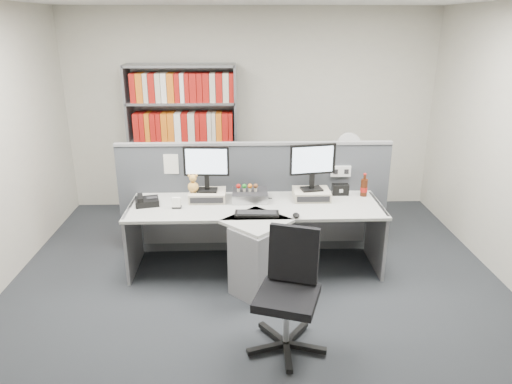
{
  "coord_description": "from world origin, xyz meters",
  "views": [
    {
      "loc": [
        -0.14,
        -3.71,
        2.48
      ],
      "look_at": [
        0.0,
        0.65,
        0.92
      ],
      "focal_mm": 33.14,
      "sensor_mm": 36.0,
      "label": 1
    }
  ],
  "objects_px": {
    "speaker": "(340,189)",
    "cola_bottle": "(364,188)",
    "shelving_unit": "(184,143)",
    "desk_calendar": "(177,203)",
    "desk_fan": "(348,148)",
    "mouse": "(296,215)",
    "desk_phone": "(146,201)",
    "monitor_left": "(206,165)",
    "desktop_pc": "(250,195)",
    "keyboard": "(257,214)",
    "office_chair": "(289,288)",
    "monitor_right": "(313,163)",
    "desk": "(256,237)",
    "filing_cabinet": "(345,197)"
  },
  "relations": [
    {
      "from": "mouse",
      "to": "desk_phone",
      "type": "distance_m",
      "value": 1.55
    },
    {
      "from": "mouse",
      "to": "office_chair",
      "type": "relative_size",
      "value": 0.11
    },
    {
      "from": "desk_phone",
      "to": "mouse",
      "type": "bearing_deg",
      "value": -14.35
    },
    {
      "from": "keyboard",
      "to": "cola_bottle",
      "type": "height_order",
      "value": "cola_bottle"
    },
    {
      "from": "mouse",
      "to": "filing_cabinet",
      "type": "distance_m",
      "value": 1.77
    },
    {
      "from": "desktop_pc",
      "to": "shelving_unit",
      "type": "xyz_separation_m",
      "value": [
        -0.85,
        1.47,
        0.21
      ]
    },
    {
      "from": "keyboard",
      "to": "desk_phone",
      "type": "relative_size",
      "value": 1.57
    },
    {
      "from": "desk",
      "to": "cola_bottle",
      "type": "relative_size",
      "value": 10.32
    },
    {
      "from": "monitor_right",
      "to": "office_chair",
      "type": "relative_size",
      "value": 0.51
    },
    {
      "from": "speaker",
      "to": "shelving_unit",
      "type": "height_order",
      "value": "shelving_unit"
    },
    {
      "from": "cola_bottle",
      "to": "desk_fan",
      "type": "height_order",
      "value": "desk_fan"
    },
    {
      "from": "speaker",
      "to": "shelving_unit",
      "type": "distance_m",
      "value": 2.28
    },
    {
      "from": "mouse",
      "to": "cola_bottle",
      "type": "bearing_deg",
      "value": 35.82
    },
    {
      "from": "desktop_pc",
      "to": "office_chair",
      "type": "xyz_separation_m",
      "value": [
        0.28,
        -1.44,
        -0.25
      ]
    },
    {
      "from": "cola_bottle",
      "to": "speaker",
      "type": "bearing_deg",
      "value": 168.62
    },
    {
      "from": "shelving_unit",
      "to": "cola_bottle",
      "type": "bearing_deg",
      "value": -33.87
    },
    {
      "from": "desk_phone",
      "to": "shelving_unit",
      "type": "bearing_deg",
      "value": 82.08
    },
    {
      "from": "desk",
      "to": "filing_cabinet",
      "type": "xyz_separation_m",
      "value": [
        1.2,
        1.4,
        -0.11
      ]
    },
    {
      "from": "desk_calendar",
      "to": "desk_fan",
      "type": "xyz_separation_m",
      "value": [
        2.0,
        1.24,
        0.25
      ]
    },
    {
      "from": "office_chair",
      "to": "desk_fan",
      "type": "bearing_deg",
      "value": 68.45
    },
    {
      "from": "monitor_left",
      "to": "desk_phone",
      "type": "distance_m",
      "value": 0.72
    },
    {
      "from": "speaker",
      "to": "office_chair",
      "type": "xyz_separation_m",
      "value": [
        -0.7,
        -1.57,
        -0.26
      ]
    },
    {
      "from": "desk_phone",
      "to": "shelving_unit",
      "type": "distance_m",
      "value": 1.61
    },
    {
      "from": "monitor_left",
      "to": "keyboard",
      "type": "distance_m",
      "value": 0.76
    },
    {
      "from": "desk_calendar",
      "to": "desk_fan",
      "type": "relative_size",
      "value": 0.22
    },
    {
      "from": "desktop_pc",
      "to": "monitor_left",
      "type": "bearing_deg",
      "value": 179.23
    },
    {
      "from": "shelving_unit",
      "to": "filing_cabinet",
      "type": "bearing_deg",
      "value": -12.07
    },
    {
      "from": "desk_phone",
      "to": "desk_calendar",
      "type": "height_order",
      "value": "desk_calendar"
    },
    {
      "from": "monitor_left",
      "to": "desktop_pc",
      "type": "relative_size",
      "value": 1.3
    },
    {
      "from": "speaker",
      "to": "cola_bottle",
      "type": "distance_m",
      "value": 0.25
    },
    {
      "from": "keyboard",
      "to": "cola_bottle",
      "type": "relative_size",
      "value": 1.73
    },
    {
      "from": "desk_phone",
      "to": "filing_cabinet",
      "type": "height_order",
      "value": "desk_phone"
    },
    {
      "from": "desktop_pc",
      "to": "keyboard",
      "type": "relative_size",
      "value": 0.84
    },
    {
      "from": "mouse",
      "to": "desk_fan",
      "type": "xyz_separation_m",
      "value": [
        0.82,
        1.52,
        0.28
      ]
    },
    {
      "from": "monitor_right",
      "to": "filing_cabinet",
      "type": "distance_m",
      "value": 1.41
    },
    {
      "from": "desk_fan",
      "to": "monitor_left",
      "type": "bearing_deg",
      "value": -149.16
    },
    {
      "from": "desk_fan",
      "to": "office_chair",
      "type": "relative_size",
      "value": 0.52
    },
    {
      "from": "desktop_pc",
      "to": "desk_calendar",
      "type": "bearing_deg",
      "value": -163.69
    },
    {
      "from": "desk_fan",
      "to": "desktop_pc",
      "type": "bearing_deg",
      "value": -140.82
    },
    {
      "from": "monitor_left",
      "to": "speaker",
      "type": "bearing_deg",
      "value": 4.82
    },
    {
      "from": "monitor_right",
      "to": "desk_fan",
      "type": "height_order",
      "value": "monitor_right"
    },
    {
      "from": "desk_calendar",
      "to": "cola_bottle",
      "type": "relative_size",
      "value": 0.45
    },
    {
      "from": "desktop_pc",
      "to": "filing_cabinet",
      "type": "distance_m",
      "value": 1.67
    },
    {
      "from": "desk_calendar",
      "to": "speaker",
      "type": "relative_size",
      "value": 0.64
    },
    {
      "from": "monitor_right",
      "to": "desk_calendar",
      "type": "relative_size",
      "value": 4.38
    },
    {
      "from": "monitor_right",
      "to": "desk_phone",
      "type": "height_order",
      "value": "monitor_right"
    },
    {
      "from": "speaker",
      "to": "desk_phone",
      "type": "bearing_deg",
      "value": -173.34
    },
    {
      "from": "monitor_right",
      "to": "filing_cabinet",
      "type": "bearing_deg",
      "value": 59.39
    },
    {
      "from": "desk",
      "to": "monitor_right",
      "type": "distance_m",
      "value": 0.97
    },
    {
      "from": "monitor_left",
      "to": "filing_cabinet",
      "type": "height_order",
      "value": "monitor_left"
    }
  ]
}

